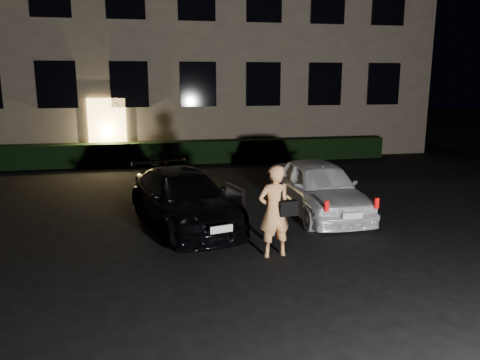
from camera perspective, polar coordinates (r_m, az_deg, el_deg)
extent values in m
plane|color=black|center=(8.41, 3.55, -10.18)|extent=(80.00, 80.00, 0.00)
cube|color=#726251|center=(22.78, -6.45, 19.18)|extent=(20.00, 8.00, 12.00)
cube|color=#FFC769|center=(18.62, -15.84, 5.72)|extent=(1.40, 0.10, 2.50)
cube|color=black|center=(18.73, -21.43, 10.76)|extent=(1.40, 0.10, 1.70)
cube|color=black|center=(18.46, -13.32, 11.25)|extent=(1.40, 0.10, 1.70)
cube|color=black|center=(18.57, -5.12, 11.53)|extent=(1.40, 0.10, 1.70)
cube|color=black|center=(19.02, 2.85, 11.58)|extent=(1.40, 0.10, 1.70)
cube|color=black|center=(19.82, 10.31, 11.42)|extent=(1.40, 0.10, 1.70)
cube|color=black|center=(20.91, 17.09, 11.12)|extent=(1.40, 0.10, 1.70)
cube|color=black|center=(20.04, 10.68, 20.60)|extent=(1.40, 0.10, 1.70)
cube|color=black|center=(21.12, 17.66, 19.82)|extent=(1.40, 0.10, 1.70)
cube|color=black|center=(18.34, -4.82, 3.45)|extent=(15.00, 0.70, 0.85)
imported|color=black|center=(10.48, -6.89, -2.23)|extent=(2.64, 4.45, 1.21)
cube|color=white|center=(10.08, -0.60, -1.88)|extent=(0.28, 0.86, 0.40)
cube|color=silver|center=(8.56, -2.29, -6.00)|extent=(0.44, 0.14, 0.13)
imported|color=white|center=(11.37, 9.58, -0.91)|extent=(1.59, 3.85, 1.31)
cube|color=red|center=(9.51, 10.53, -3.16)|extent=(0.08, 0.05, 0.22)
cube|color=red|center=(9.97, 16.34, -2.74)|extent=(0.08, 0.05, 0.22)
cube|color=silver|center=(9.74, 13.56, -4.26)|extent=(0.44, 0.04, 0.13)
imported|color=#E99B5B|center=(8.52, 4.19, -3.79)|extent=(0.68, 0.51, 1.71)
cube|color=black|center=(8.49, 5.83, -3.44)|extent=(0.37, 0.21, 0.27)
cube|color=black|center=(8.38, 5.06, -0.90)|extent=(0.05, 0.06, 0.53)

